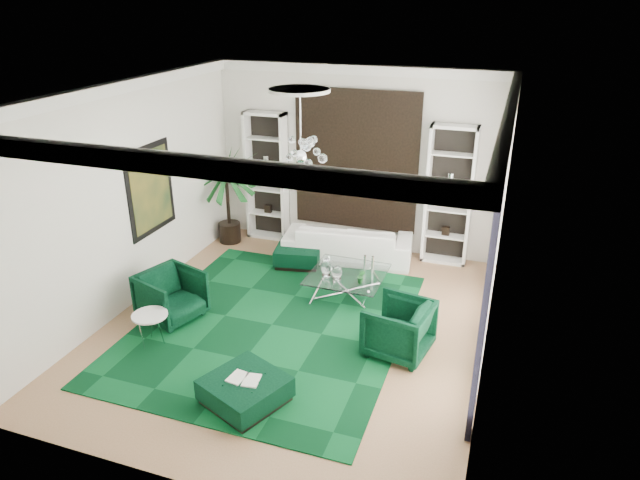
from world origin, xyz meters
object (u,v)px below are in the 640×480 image
at_px(armchair_right, 398,328).
at_px(side_table, 152,330).
at_px(coffee_table, 347,285).
at_px(ottoman_front, 245,391).
at_px(sofa, 348,242).
at_px(ottoman_side, 299,255).
at_px(armchair_left, 171,296).
at_px(palm, 227,185).

bearing_deg(armchair_right, side_table, -63.95).
bearing_deg(coffee_table, ottoman_front, -97.57).
xyz_separation_m(sofa, coffee_table, (0.44, -1.51, -0.15)).
relative_size(coffee_table, side_table, 2.39).
bearing_deg(ottoman_front, coffee_table, 82.43).
bearing_deg(armchair_right, ottoman_front, -32.38).
bearing_deg(sofa, ottoman_front, 82.25).
distance_m(ottoman_side, ottoman_front, 4.33).
bearing_deg(sofa, coffee_table, 98.38).
xyz_separation_m(armchair_left, ottoman_side, (1.25, 2.67, -0.23)).
relative_size(side_table, palm, 0.21).
xyz_separation_m(coffee_table, ottoman_front, (-0.43, -3.27, -0.04)).
distance_m(armchair_right, ottoman_side, 3.51).
height_order(sofa, palm, palm).
xyz_separation_m(sofa, palm, (-2.72, 0.03, 0.92)).
distance_m(coffee_table, ottoman_front, 3.30).
relative_size(sofa, coffee_table, 1.97).
height_order(coffee_table, palm, palm).
bearing_deg(side_table, armchair_right, 16.04).
bearing_deg(ottoman_side, armchair_left, -115.13).
xyz_separation_m(ottoman_side, palm, (-1.86, 0.57, 1.10)).
bearing_deg(ottoman_front, sofa, 90.02).
xyz_separation_m(armchair_left, ottoman_front, (2.12, -1.57, -0.23)).
bearing_deg(armchair_right, coffee_table, -129.48).
bearing_deg(armchair_left, sofa, -15.44).
distance_m(armchair_right, ottoman_front, 2.49).
bearing_deg(sofa, side_table, 55.94).
xyz_separation_m(armchair_right, ottoman_front, (-1.67, -1.83, -0.23)).
xyz_separation_m(sofa, armchair_left, (-2.12, -3.21, 0.05)).
distance_m(side_table, palm, 4.23).
bearing_deg(coffee_table, armchair_right, -49.49).
bearing_deg(coffee_table, armchair_left, -146.35).
distance_m(armchair_left, side_table, 0.82).
distance_m(sofa, coffee_table, 1.58).
distance_m(armchair_left, palm, 3.41).
xyz_separation_m(coffee_table, side_table, (-2.41, -2.49, 0.04)).
relative_size(ottoman_front, palm, 0.37).
height_order(sofa, coffee_table, sofa).
distance_m(sofa, ottoman_front, 4.78).
bearing_deg(ottoman_side, side_table, -107.81).
xyz_separation_m(armchair_right, palm, (-4.39, 2.98, 0.87)).
distance_m(coffee_table, palm, 3.67).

